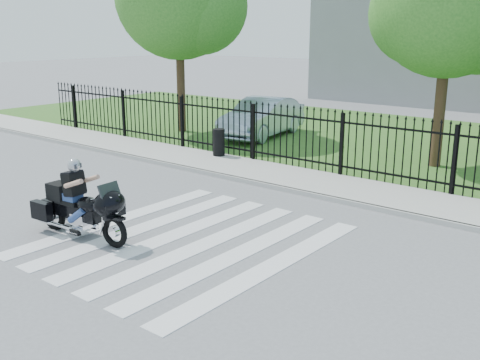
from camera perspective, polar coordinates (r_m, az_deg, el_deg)
The scene contains 10 objects.
ground at distance 10.93m, azimuth -5.44°, elevation -6.16°, with size 120.00×120.00×0.00m, color slate.
crosswalk at distance 10.93m, azimuth -5.44°, elevation -6.13°, with size 5.00×5.50×0.01m, color silver, non-canonical shape.
sidewalk at distance 14.71m, azimuth 8.24°, elevation -0.39°, with size 40.00×2.00×0.12m, color #ADAAA3.
curb at distance 13.89m, azimuth 6.12°, elevation -1.25°, with size 40.00×0.12×0.12m, color #ADAAA3.
grass_strip at distance 20.91m, azimuth 18.15°, elevation 3.48°, with size 40.00×12.00×0.02m, color #326121.
iron_fence at distance 15.37m, azimuth 10.28°, elevation 3.41°, with size 26.00×0.04×1.80m.
tree_mid at distance 17.22m, azimuth 20.52°, elevation 16.57°, with size 4.20×4.20×6.78m.
motorcycle_rider at distance 11.32m, azimuth -16.05°, elevation -2.43°, with size 2.42×0.84×1.60m.
parked_car at distance 21.19m, azimuth 2.24°, elevation 6.37°, with size 1.53×4.38×1.44m, color #A7BAD2.
litter_bin at distance 17.51m, azimuth -2.17°, elevation 3.85°, with size 0.37×0.37×0.84m, color black.
Camera 1 is at (7.17, -7.25, 3.95)m, focal length 42.00 mm.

